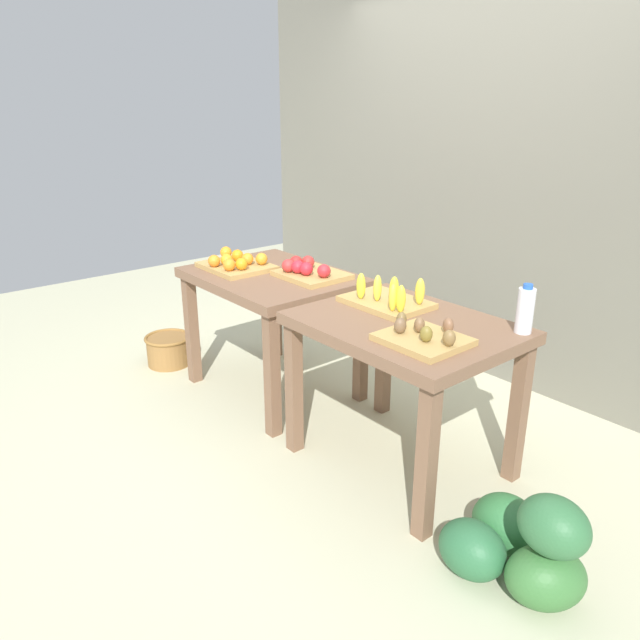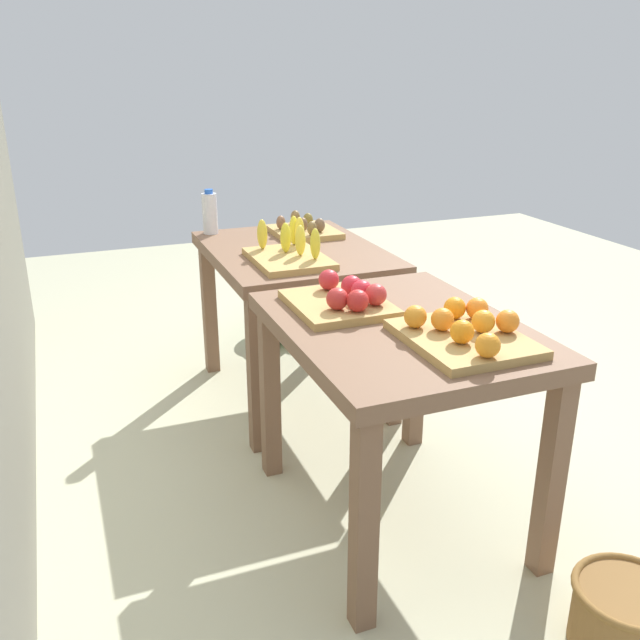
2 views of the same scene
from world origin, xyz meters
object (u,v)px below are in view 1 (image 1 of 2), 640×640
Objects in this scene: display_table_right at (404,344)px; water_bottle at (525,310)px; wicker_basket at (169,349)px; display_table_left at (272,292)px; banana_crate at (387,299)px; orange_bin at (236,263)px; apple_bin at (308,271)px; watermelon_pile at (517,544)px; kiwi_bin at (423,337)px.

water_bottle reaches higher than display_table_right.
display_table_right is at bearing 10.19° from wicker_basket.
banana_crate is (0.91, 0.09, 0.16)m from display_table_left.
water_bottle is at bearing 18.14° from banana_crate.
orange_bin is 0.50m from apple_bin.
orange_bin reaches higher than wicker_basket.
display_table_left is 1.06m from wicker_basket.
display_table_right is at bearing -23.37° from banana_crate.
watermelon_pile is at bearing -7.31° from display_table_left.
wicker_basket is (-2.39, -0.66, -0.79)m from water_bottle.
apple_bin is (0.21, 0.12, 0.16)m from display_table_left.
kiwi_bin reaches higher than display_table_right.
apple_bin is 1.71× the size of water_bottle.
banana_crate is (-0.21, 0.09, 0.16)m from display_table_right.
watermelon_pile is (0.64, -0.11, -0.66)m from kiwi_bin.
display_table_right is (1.12, 0.00, 0.00)m from display_table_left.
display_table_left is at bearing 22.93° from wicker_basket.
watermelon_pile is 1.84× the size of wicker_basket.
display_table_right is at bearing 163.64° from watermelon_pile.
water_bottle is 0.38× the size of watermelon_pile.
apple_bin is at bearing 177.64° from banana_crate.
banana_crate is (0.69, -0.03, 0.00)m from apple_bin.
watermelon_pile is (1.08, -0.35, -0.67)m from banana_crate.
orange_bin reaches higher than watermelon_pile.
orange_bin is 1.12× the size of apple_bin.
kiwi_bin reaches higher than wicker_basket.
display_table_right is 1.36m from orange_bin.
water_bottle is (1.36, 0.19, 0.07)m from apple_bin.
wicker_basket is (-1.95, -0.35, -0.56)m from display_table_right.
orange_bin is 0.74× the size of watermelon_pile.
display_table_left is 0.92m from banana_crate.
water_bottle is (1.79, 0.42, 0.07)m from orange_bin.
apple_bin reaches higher than kiwi_bin.
kiwi_bin is (1.58, -0.03, -0.01)m from orange_bin.
orange_bin is (-0.23, -0.11, 0.16)m from display_table_left.
orange_bin reaches higher than kiwi_bin.
wicker_basket is (-0.60, -0.24, -0.72)m from orange_bin.
kiwi_bin is at bearing -31.10° from display_table_right.
banana_crate is at bearing 5.85° from display_table_left.
apple_bin reaches higher than orange_bin.
display_table_right is 2.89× the size of kiwi_bin.
orange_bin is 1.91× the size of water_bottle.
apple_bin is at bearing 172.39° from display_table_right.
orange_bin is 2.32m from watermelon_pile.
display_table_right is 0.28m from banana_crate.
display_table_right is 2.36× the size of banana_crate.
water_bottle is at bearing 11.18° from display_table_left.
display_table_left is at bearing -150.09° from apple_bin.
apple_bin reaches higher than watermelon_pile.
apple_bin is at bearing 24.42° from wicker_basket.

